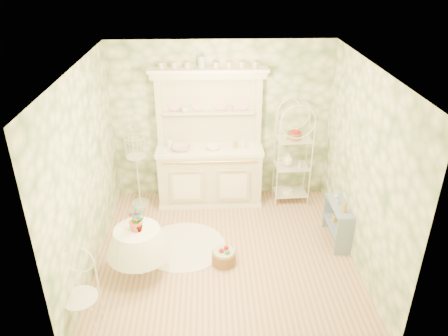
{
  "coord_description": "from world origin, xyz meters",
  "views": [
    {
      "loc": [
        -0.21,
        -5.02,
        3.96
      ],
      "look_at": [
        0.0,
        0.5,
        1.15
      ],
      "focal_mm": 35.0,
      "sensor_mm": 36.0,
      "label": 1
    }
  ],
  "objects_px": {
    "cafe_chair": "(80,296)",
    "floor_basket": "(224,256)",
    "side_shelf": "(338,222)",
    "round_table": "(139,255)",
    "bakers_rack": "(293,154)",
    "kitchen_dresser": "(209,140)",
    "birdcage_stand": "(137,169)"
  },
  "relations": [
    {
      "from": "kitchen_dresser",
      "to": "bakers_rack",
      "type": "height_order",
      "value": "kitchen_dresser"
    },
    {
      "from": "bakers_rack",
      "to": "side_shelf",
      "type": "bearing_deg",
      "value": -70.08
    },
    {
      "from": "side_shelf",
      "to": "floor_basket",
      "type": "distance_m",
      "value": 1.78
    },
    {
      "from": "side_shelf",
      "to": "kitchen_dresser",
      "type": "bearing_deg",
      "value": 141.58
    },
    {
      "from": "round_table",
      "to": "cafe_chair",
      "type": "xyz_separation_m",
      "value": [
        -0.52,
        -0.93,
        0.17
      ]
    },
    {
      "from": "birdcage_stand",
      "to": "cafe_chair",
      "type": "bearing_deg",
      "value": -95.83
    },
    {
      "from": "kitchen_dresser",
      "to": "side_shelf",
      "type": "relative_size",
      "value": 3.1
    },
    {
      "from": "side_shelf",
      "to": "floor_basket",
      "type": "xyz_separation_m",
      "value": [
        -1.71,
        -0.47,
        -0.2
      ]
    },
    {
      "from": "floor_basket",
      "to": "round_table",
      "type": "bearing_deg",
      "value": -171.03
    },
    {
      "from": "round_table",
      "to": "cafe_chair",
      "type": "distance_m",
      "value": 1.08
    },
    {
      "from": "cafe_chair",
      "to": "floor_basket",
      "type": "xyz_separation_m",
      "value": [
        1.65,
        1.11,
        -0.36
      ]
    },
    {
      "from": "bakers_rack",
      "to": "side_shelf",
      "type": "distance_m",
      "value": 1.41
    },
    {
      "from": "cafe_chair",
      "to": "round_table",
      "type": "bearing_deg",
      "value": 67.51
    },
    {
      "from": "cafe_chair",
      "to": "floor_basket",
      "type": "height_order",
      "value": "cafe_chair"
    },
    {
      "from": "bakers_rack",
      "to": "cafe_chair",
      "type": "xyz_separation_m",
      "value": [
        -2.86,
        -2.78,
        -0.4
      ]
    },
    {
      "from": "floor_basket",
      "to": "birdcage_stand",
      "type": "bearing_deg",
      "value": 130.36
    },
    {
      "from": "floor_basket",
      "to": "side_shelf",
      "type": "bearing_deg",
      "value": 15.35
    },
    {
      "from": "kitchen_dresser",
      "to": "side_shelf",
      "type": "bearing_deg",
      "value": -32.99
    },
    {
      "from": "kitchen_dresser",
      "to": "cafe_chair",
      "type": "relative_size",
      "value": 2.4
    },
    {
      "from": "kitchen_dresser",
      "to": "side_shelf",
      "type": "height_order",
      "value": "kitchen_dresser"
    },
    {
      "from": "bakers_rack",
      "to": "kitchen_dresser",
      "type": "bearing_deg",
      "value": 176.76
    },
    {
      "from": "kitchen_dresser",
      "to": "cafe_chair",
      "type": "bearing_deg",
      "value": -117.91
    },
    {
      "from": "bakers_rack",
      "to": "floor_basket",
      "type": "xyz_separation_m",
      "value": [
        -1.21,
        -1.67,
        -0.76
      ]
    },
    {
      "from": "cafe_chair",
      "to": "floor_basket",
      "type": "distance_m",
      "value": 2.02
    },
    {
      "from": "round_table",
      "to": "floor_basket",
      "type": "distance_m",
      "value": 1.16
    },
    {
      "from": "round_table",
      "to": "cafe_chair",
      "type": "relative_size",
      "value": 0.65
    },
    {
      "from": "cafe_chair",
      "to": "side_shelf",
      "type": "bearing_deg",
      "value": 32.08
    },
    {
      "from": "side_shelf",
      "to": "birdcage_stand",
      "type": "xyz_separation_m",
      "value": [
        -3.08,
        1.15,
        0.37
      ]
    },
    {
      "from": "bakers_rack",
      "to": "cafe_chair",
      "type": "bearing_deg",
      "value": -138.38
    },
    {
      "from": "bakers_rack",
      "to": "round_table",
      "type": "bearing_deg",
      "value": -144.17
    },
    {
      "from": "side_shelf",
      "to": "cafe_chair",
      "type": "relative_size",
      "value": 0.77
    },
    {
      "from": "kitchen_dresser",
      "to": "round_table",
      "type": "xyz_separation_m",
      "value": [
        -0.96,
        -1.87,
        -0.83
      ]
    }
  ]
}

